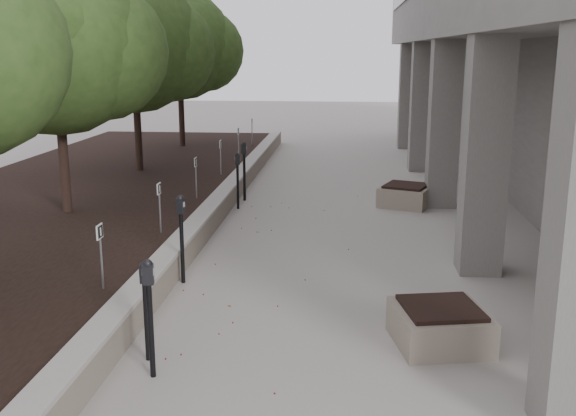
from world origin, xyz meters
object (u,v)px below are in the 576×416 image
at_px(parking_meter_4, 244,171).
at_px(parking_meter_1, 150,319).
at_px(parking_meter_2, 146,312).
at_px(crabapple_tree_3, 58,82).
at_px(planter_back, 406,195).
at_px(crabapple_tree_5, 180,68).
at_px(planter_front, 440,325).
at_px(parking_meter_3, 182,239).
at_px(crabapple_tree_4, 135,73).
at_px(parking_meter_5, 238,181).

bearing_deg(parking_meter_4, parking_meter_1, -85.46).
height_order(parking_meter_2, parking_meter_4, parking_meter_4).
xyz_separation_m(crabapple_tree_3, parking_meter_4, (3.32, 3.13, -2.36)).
bearing_deg(planter_back, parking_meter_2, -113.76).
bearing_deg(parking_meter_1, crabapple_tree_5, 94.32).
xyz_separation_m(planter_front, planter_back, (0.20, 7.97, 0.00)).
relative_size(crabapple_tree_3, parking_meter_1, 3.75).
height_order(parking_meter_1, planter_back, parking_meter_1).
xyz_separation_m(crabapple_tree_5, parking_meter_3, (3.25, -13.06, -2.38)).
bearing_deg(parking_meter_2, parking_meter_1, -85.09).
xyz_separation_m(crabapple_tree_4, parking_meter_5, (3.30, -2.79, -2.43)).
bearing_deg(parking_meter_2, crabapple_tree_3, 101.74).
bearing_deg(crabapple_tree_3, parking_meter_3, -43.23).
height_order(crabapple_tree_4, parking_meter_1, crabapple_tree_4).
distance_m(parking_meter_3, parking_meter_5, 5.27).
bearing_deg(parking_meter_5, parking_meter_4, 71.12).
relative_size(crabapple_tree_4, planter_back, 4.75).
relative_size(crabapple_tree_4, parking_meter_2, 4.26).
distance_m(crabapple_tree_3, parking_meter_2, 7.26).
bearing_deg(crabapple_tree_4, planter_back, -15.86).
xyz_separation_m(crabapple_tree_4, planter_back, (7.36, -2.09, -2.85)).
height_order(crabapple_tree_3, planter_back, crabapple_tree_3).
distance_m(crabapple_tree_4, parking_meter_4, 4.48).
distance_m(parking_meter_1, parking_meter_5, 8.50).
bearing_deg(parking_meter_3, planter_front, -12.68).
bearing_deg(crabapple_tree_3, planter_front, -35.29).
height_order(parking_meter_4, planter_front, parking_meter_4).
xyz_separation_m(crabapple_tree_3, parking_meter_3, (3.25, -3.06, -2.38)).
bearing_deg(parking_meter_4, parking_meter_5, -88.82).
bearing_deg(parking_meter_3, parking_meter_4, 103.95).
relative_size(crabapple_tree_5, parking_meter_1, 3.75).
xyz_separation_m(parking_meter_2, parking_meter_3, (-0.25, 2.80, 0.10)).
bearing_deg(parking_meter_2, parking_meter_4, 72.04).
distance_m(crabapple_tree_5, parking_meter_1, 16.86).
bearing_deg(parking_meter_1, parking_meter_3, 89.28).
bearing_deg(planter_back, parking_meter_4, 176.84).
relative_size(parking_meter_1, parking_meter_3, 0.98).
xyz_separation_m(crabapple_tree_5, parking_meter_5, (3.30, -7.79, -2.43)).
distance_m(crabapple_tree_5, parking_meter_4, 7.98).
xyz_separation_m(parking_meter_3, planter_back, (4.11, 5.96, -0.48)).
bearing_deg(crabapple_tree_4, parking_meter_2, -72.12).
distance_m(crabapple_tree_5, parking_meter_2, 16.42).
bearing_deg(crabapple_tree_5, parking_meter_3, -76.02).
relative_size(parking_meter_4, parking_meter_5, 1.10).
relative_size(crabapple_tree_4, parking_meter_1, 3.75).
distance_m(parking_meter_1, parking_meter_3, 3.25).
distance_m(parking_meter_4, planter_front, 9.07).
bearing_deg(parking_meter_4, parking_meter_3, -88.33).
bearing_deg(parking_meter_3, planter_back, 70.00).
xyz_separation_m(crabapple_tree_3, planter_front, (7.16, -5.07, -2.85)).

